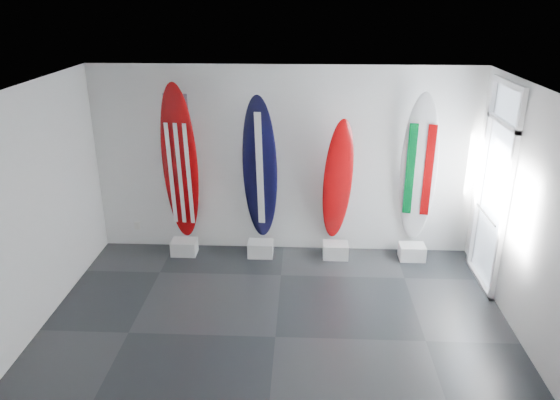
{
  "coord_description": "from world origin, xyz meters",
  "views": [
    {
      "loc": [
        0.32,
        -5.52,
        4.01
      ],
      "look_at": [
        -0.01,
        1.4,
        1.28
      ],
      "focal_mm": 34.19,
      "sensor_mm": 36.0,
      "label": 1
    }
  ],
  "objects_px": {
    "surfboard_usa": "(180,164)",
    "surfboard_italy": "(419,170)",
    "surfboard_navy": "(260,170)",
    "surfboard_swiss": "(338,181)"
  },
  "relations": [
    {
      "from": "surfboard_navy",
      "to": "surfboard_swiss",
      "type": "xyz_separation_m",
      "value": [
        1.21,
        0.0,
        -0.17
      ]
    },
    {
      "from": "surfboard_swiss",
      "to": "surfboard_italy",
      "type": "distance_m",
      "value": 1.24
    },
    {
      "from": "surfboard_usa",
      "to": "surfboard_swiss",
      "type": "height_order",
      "value": "surfboard_usa"
    },
    {
      "from": "surfboard_navy",
      "to": "surfboard_swiss",
      "type": "distance_m",
      "value": 1.22
    },
    {
      "from": "surfboard_usa",
      "to": "surfboard_italy",
      "type": "distance_m",
      "value": 3.67
    },
    {
      "from": "surfboard_swiss",
      "to": "surfboard_navy",
      "type": "bearing_deg",
      "value": 165.82
    },
    {
      "from": "surfboard_navy",
      "to": "surfboard_italy",
      "type": "distance_m",
      "value": 2.43
    },
    {
      "from": "surfboard_navy",
      "to": "surfboard_italy",
      "type": "height_order",
      "value": "surfboard_italy"
    },
    {
      "from": "surfboard_swiss",
      "to": "surfboard_italy",
      "type": "bearing_deg",
      "value": -14.18
    },
    {
      "from": "surfboard_usa",
      "to": "surfboard_navy",
      "type": "distance_m",
      "value": 1.25
    }
  ]
}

